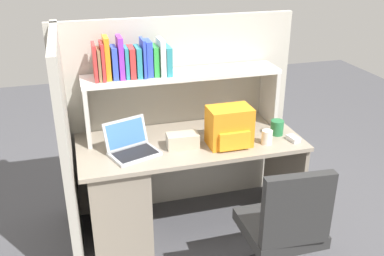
{
  "coord_description": "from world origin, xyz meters",
  "views": [
    {
      "loc": [
        -0.75,
        -2.69,
        2.07
      ],
      "look_at": [
        0.0,
        -0.05,
        0.85
      ],
      "focal_mm": 40.32,
      "sensor_mm": 36.0,
      "label": 1
    }
  ],
  "objects_px": {
    "paper_cup": "(267,137)",
    "tissue_box": "(183,140)",
    "backpack": "(230,127)",
    "laptop": "(131,146)",
    "computer_mouse": "(293,139)",
    "snack_canister": "(277,127)",
    "office_chair": "(282,240)"
  },
  "relations": [
    {
      "from": "snack_canister",
      "to": "backpack",
      "type": "bearing_deg",
      "value": -170.28
    },
    {
      "from": "laptop",
      "to": "office_chair",
      "type": "bearing_deg",
      "value": -43.68
    },
    {
      "from": "computer_mouse",
      "to": "tissue_box",
      "type": "distance_m",
      "value": 0.8
    },
    {
      "from": "backpack",
      "to": "tissue_box",
      "type": "bearing_deg",
      "value": 170.35
    },
    {
      "from": "laptop",
      "to": "backpack",
      "type": "relative_size",
      "value": 1.26
    },
    {
      "from": "laptop",
      "to": "backpack",
      "type": "distance_m",
      "value": 0.69
    },
    {
      "from": "backpack",
      "to": "snack_canister",
      "type": "relative_size",
      "value": 2.75
    },
    {
      "from": "paper_cup",
      "to": "computer_mouse",
      "type": "bearing_deg",
      "value": -1.97
    },
    {
      "from": "paper_cup",
      "to": "snack_canister",
      "type": "relative_size",
      "value": 0.93
    },
    {
      "from": "computer_mouse",
      "to": "paper_cup",
      "type": "distance_m",
      "value": 0.21
    },
    {
      "from": "backpack",
      "to": "computer_mouse",
      "type": "relative_size",
      "value": 2.88
    },
    {
      "from": "backpack",
      "to": "snack_canister",
      "type": "bearing_deg",
      "value": 9.72
    },
    {
      "from": "computer_mouse",
      "to": "snack_canister",
      "type": "bearing_deg",
      "value": 107.11
    },
    {
      "from": "computer_mouse",
      "to": "office_chair",
      "type": "bearing_deg",
      "value": -130.07
    },
    {
      "from": "backpack",
      "to": "laptop",
      "type": "bearing_deg",
      "value": 174.75
    },
    {
      "from": "paper_cup",
      "to": "tissue_box",
      "type": "xyz_separation_m",
      "value": [
        -0.59,
        0.11,
        -0.0
      ]
    },
    {
      "from": "backpack",
      "to": "tissue_box",
      "type": "xyz_separation_m",
      "value": [
        -0.32,
        0.05,
        -0.09
      ]
    },
    {
      "from": "paper_cup",
      "to": "office_chair",
      "type": "distance_m",
      "value": 0.75
    },
    {
      "from": "computer_mouse",
      "to": "snack_canister",
      "type": "height_order",
      "value": "snack_canister"
    },
    {
      "from": "backpack",
      "to": "computer_mouse",
      "type": "distance_m",
      "value": 0.49
    },
    {
      "from": "snack_canister",
      "to": "tissue_box",
      "type": "bearing_deg",
      "value": -178.9
    },
    {
      "from": "laptop",
      "to": "tissue_box",
      "type": "relative_size",
      "value": 1.72
    },
    {
      "from": "laptop",
      "to": "paper_cup",
      "type": "xyz_separation_m",
      "value": [
        0.94,
        -0.12,
        0.0
      ]
    },
    {
      "from": "paper_cup",
      "to": "snack_canister",
      "type": "height_order",
      "value": "snack_canister"
    },
    {
      "from": "backpack",
      "to": "snack_canister",
      "type": "xyz_separation_m",
      "value": [
        0.4,
        0.07,
        -0.08
      ]
    },
    {
      "from": "snack_canister",
      "to": "office_chair",
      "type": "distance_m",
      "value": 0.9
    },
    {
      "from": "laptop",
      "to": "paper_cup",
      "type": "bearing_deg",
      "value": -7.28
    },
    {
      "from": "backpack",
      "to": "paper_cup",
      "type": "height_order",
      "value": "backpack"
    },
    {
      "from": "laptop",
      "to": "tissue_box",
      "type": "xyz_separation_m",
      "value": [
        0.36,
        -0.01,
        -0.0
      ]
    },
    {
      "from": "paper_cup",
      "to": "office_chair",
      "type": "height_order",
      "value": "office_chair"
    },
    {
      "from": "paper_cup",
      "to": "tissue_box",
      "type": "bearing_deg",
      "value": 169.09
    },
    {
      "from": "paper_cup",
      "to": "office_chair",
      "type": "xyz_separation_m",
      "value": [
        -0.16,
        -0.62,
        -0.39
      ]
    }
  ]
}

